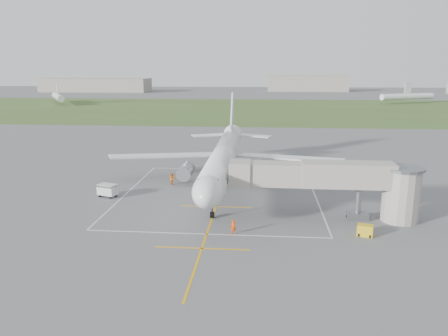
# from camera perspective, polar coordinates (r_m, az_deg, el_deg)

# --- Properties ---
(ground) EXTENTS (700.00, 700.00, 0.00)m
(ground) POSITION_cam_1_polar(r_m,az_deg,el_deg) (68.85, -0.18, -2.48)
(ground) COLOR #515153
(ground) RESTS_ON ground
(grass_strip) EXTENTS (700.00, 120.00, 0.02)m
(grass_strip) POSITION_cam_1_polar(r_m,az_deg,el_deg) (197.01, 3.28, 7.69)
(grass_strip) COLOR #405525
(grass_strip) RESTS_ON ground
(apron_markings) EXTENTS (28.20, 60.00, 0.01)m
(apron_markings) POSITION_cam_1_polar(r_m,az_deg,el_deg) (63.29, -0.66, -3.88)
(apron_markings) COLOR #E9A10D
(apron_markings) RESTS_ON ground
(airliner) EXTENTS (38.93, 46.75, 13.52)m
(airliner) POSITION_cam_1_polar(r_m,az_deg,el_deg) (68.53, -0.13, 1.23)
(airliner) COLOR silver
(airliner) RESTS_ON ground
(jet_bridge) EXTENTS (23.40, 5.00, 7.20)m
(jet_bridge) POSITION_cam_1_polar(r_m,az_deg,el_deg) (55.17, 14.99, -1.79)
(jet_bridge) COLOR gray
(jet_bridge) RESTS_ON ground
(gpu_unit) EXTENTS (1.96, 1.62, 1.28)m
(gpu_unit) POSITION_cam_1_polar(r_m,az_deg,el_deg) (51.73, 17.95, -7.77)
(gpu_unit) COLOR gold
(gpu_unit) RESTS_ON ground
(baggage_cart) EXTENTS (3.06, 2.41, 1.86)m
(baggage_cart) POSITION_cam_1_polar(r_m,az_deg,el_deg) (65.71, -14.96, -2.84)
(baggage_cart) COLOR silver
(baggage_cart) RESTS_ON ground
(ramp_worker_nose) EXTENTS (0.65, 0.46, 1.69)m
(ramp_worker_nose) POSITION_cam_1_polar(r_m,az_deg,el_deg) (49.73, 1.25, -7.69)
(ramp_worker_nose) COLOR #ED4707
(ramp_worker_nose) RESTS_ON ground
(ramp_worker_wing) EXTENTS (1.14, 1.14, 1.87)m
(ramp_worker_wing) POSITION_cam_1_polar(r_m,az_deg,el_deg) (70.60, -6.79, -1.40)
(ramp_worker_wing) COLOR orange
(ramp_worker_wing) RESTS_ON ground
(distant_hangars) EXTENTS (345.00, 49.00, 12.00)m
(distant_hangars) POSITION_cam_1_polar(r_m,az_deg,el_deg) (332.25, 1.21, 10.79)
(distant_hangars) COLOR gray
(distant_hangars) RESTS_ON ground
(distant_aircraft) EXTENTS (202.66, 41.13, 8.85)m
(distant_aircraft) POSITION_cam_1_polar(r_m,az_deg,el_deg) (225.97, 1.25, 9.31)
(distant_aircraft) COLOR silver
(distant_aircraft) RESTS_ON ground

